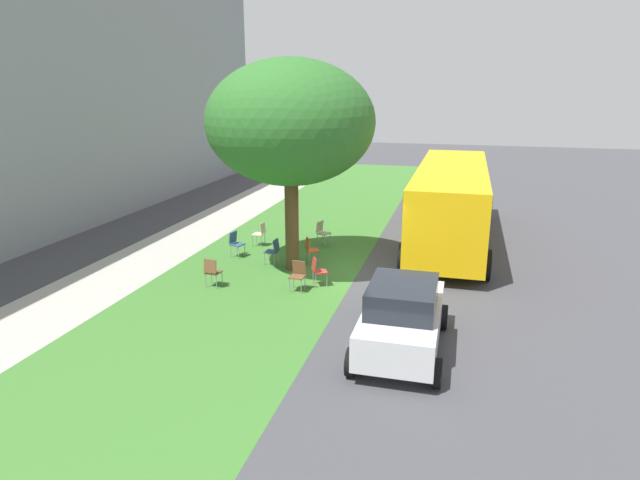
% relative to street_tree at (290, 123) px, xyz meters
% --- Properties ---
extents(ground, '(80.00, 80.00, 0.00)m').
position_rel_street_tree_xyz_m(ground, '(0.13, -2.36, -4.67)').
color(ground, '#424247').
extents(grass_verge, '(48.00, 6.00, 0.01)m').
position_rel_street_tree_xyz_m(grass_verge, '(0.13, 0.84, -4.66)').
color(grass_verge, '#3D752D').
rests_on(grass_verge, ground).
extents(sidewalk_strip, '(48.00, 2.80, 0.01)m').
position_rel_street_tree_xyz_m(sidewalk_strip, '(0.13, 5.24, -4.66)').
color(sidewalk_strip, '#ADA89E').
rests_on(sidewalk_strip, ground).
extents(street_tree, '(5.17, 5.17, 6.59)m').
position_rel_street_tree_xyz_m(street_tree, '(0.00, 0.00, 0.00)').
color(street_tree, brown).
rests_on(street_tree, ground).
extents(chair_0, '(0.57, 0.57, 0.88)m').
position_rel_street_tree_xyz_m(chair_0, '(0.71, -0.42, -4.15)').
color(chair_0, '#C64C1E').
rests_on(chair_0, ground).
extents(chair_1, '(0.44, 0.44, 0.88)m').
position_rel_street_tree_xyz_m(chair_1, '(2.20, 1.95, -4.15)').
color(chair_1, beige).
rests_on(chair_1, ground).
extents(chair_2, '(0.45, 0.45, 0.88)m').
position_rel_street_tree_xyz_m(chair_2, '(-2.21, 1.77, -4.15)').
color(chair_2, brown).
rests_on(chair_2, ground).
extents(chair_3, '(0.53, 0.54, 0.88)m').
position_rel_street_tree_xyz_m(chair_3, '(2.94, -0.23, -4.15)').
color(chair_3, '#ADA393').
rests_on(chair_3, ground).
extents(chair_4, '(0.56, 0.57, 0.88)m').
position_rel_street_tree_xyz_m(chair_4, '(-1.30, -1.20, -4.15)').
color(chair_4, '#B7332D').
rests_on(chair_4, ground).
extents(chair_5, '(0.44, 0.44, 0.88)m').
position_rel_street_tree_xyz_m(chair_5, '(-1.82, -0.75, -4.15)').
color(chair_5, brown).
rests_on(chair_5, ground).
extents(chair_6, '(0.45, 0.45, 0.88)m').
position_rel_street_tree_xyz_m(chair_6, '(0.23, 0.74, -4.15)').
color(chair_6, '#335184').
rests_on(chair_6, ground).
extents(chair_7, '(0.50, 0.51, 0.88)m').
position_rel_street_tree_xyz_m(chair_7, '(0.75, 2.30, -4.15)').
color(chair_7, '#335184').
rests_on(chair_7, ground).
extents(parked_car, '(3.70, 1.92, 1.65)m').
position_rel_street_tree_xyz_m(parked_car, '(-4.81, -4.10, -3.83)').
color(parked_car, silver).
rests_on(parked_car, ground).
extents(school_bus, '(10.40, 2.80, 2.88)m').
position_rel_street_tree_xyz_m(school_bus, '(4.53, -4.79, -2.91)').
color(school_bus, yellow).
rests_on(school_bus, ground).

